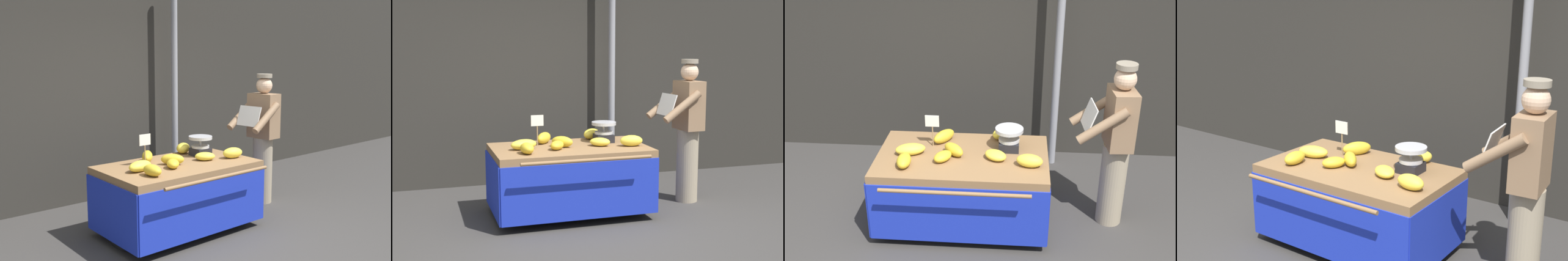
% 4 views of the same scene
% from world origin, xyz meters
% --- Properties ---
extents(back_wall, '(16.00, 0.24, 3.80)m').
position_xyz_m(back_wall, '(0.00, 2.65, 1.90)').
color(back_wall, '#2D2B26').
rests_on(back_wall, ground).
extents(street_pole, '(0.09, 0.09, 3.06)m').
position_xyz_m(street_pole, '(0.98, 2.26, 1.53)').
color(street_pole, gray).
rests_on(street_pole, ground).
extents(banana_cart, '(1.71, 1.20, 0.78)m').
position_xyz_m(banana_cart, '(-0.00, 0.90, 0.56)').
color(banana_cart, olive).
rests_on(banana_cart, ground).
extents(weighing_scale, '(0.28, 0.28, 0.23)m').
position_xyz_m(weighing_scale, '(0.45, 1.06, 0.89)').
color(weighing_scale, black).
rests_on(weighing_scale, banana_cart).
extents(price_sign, '(0.14, 0.01, 0.34)m').
position_xyz_m(price_sign, '(-0.32, 1.07, 1.02)').
color(price_sign, '#997A51').
rests_on(price_sign, banana_cart).
extents(banana_bunch_0, '(0.26, 0.26, 0.12)m').
position_xyz_m(banana_bunch_0, '(-0.09, 0.89, 0.84)').
color(banana_bunch_0, gold).
rests_on(banana_bunch_0, banana_cart).
extents(banana_bunch_1, '(0.32, 0.22, 0.11)m').
position_xyz_m(banana_bunch_1, '(-0.51, 0.88, 0.83)').
color(banana_bunch_1, yellow).
rests_on(banana_bunch_1, banana_cart).
extents(banana_bunch_2, '(0.27, 0.18, 0.12)m').
position_xyz_m(banana_bunch_2, '(0.66, 0.72, 0.84)').
color(banana_bunch_2, yellow).
rests_on(banana_bunch_2, banana_cart).
extents(banana_bunch_3, '(0.26, 0.30, 0.13)m').
position_xyz_m(banana_bunch_3, '(-0.22, 1.18, 0.84)').
color(banana_bunch_3, gold).
rests_on(banana_bunch_3, banana_cart).
extents(banana_bunch_4, '(0.28, 0.26, 0.09)m').
position_xyz_m(banana_bunch_4, '(0.33, 0.83, 0.82)').
color(banana_bunch_4, yellow).
rests_on(banana_bunch_4, banana_cart).
extents(banana_bunch_5, '(0.29, 0.29, 0.12)m').
position_xyz_m(banana_bunch_5, '(0.39, 1.31, 0.84)').
color(banana_bunch_5, yellow).
rests_on(banana_bunch_5, banana_cart).
extents(banana_bunch_6, '(0.15, 0.25, 0.12)m').
position_xyz_m(banana_bunch_6, '(-0.53, 0.64, 0.83)').
color(banana_bunch_6, gold).
rests_on(banana_bunch_6, banana_cart).
extents(banana_bunch_7, '(0.23, 0.25, 0.10)m').
position_xyz_m(banana_bunch_7, '(-0.18, 0.76, 0.82)').
color(banana_bunch_7, gold).
rests_on(banana_bunch_7, banana_cart).
extents(vendor_person, '(0.60, 0.54, 1.71)m').
position_xyz_m(vendor_person, '(1.50, 1.03, 0.87)').
color(vendor_person, gray).
rests_on(vendor_person, ground).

